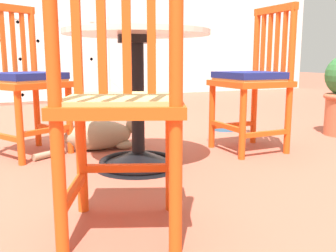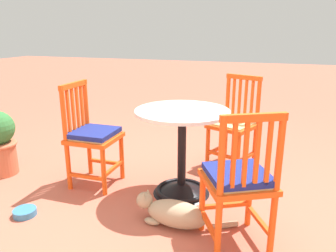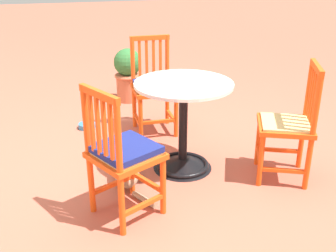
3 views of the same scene
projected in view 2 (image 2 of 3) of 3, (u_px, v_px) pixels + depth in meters
ground_plane at (184, 199)px, 2.70m from camera, size 24.00×24.00×0.00m
cafe_table at (182, 162)px, 2.72m from camera, size 0.76×0.76×0.73m
orange_chair_facing_out at (92, 136)px, 2.86m from camera, size 0.40×0.40×0.91m
orange_chair_by_planter at (239, 181)px, 2.01m from camera, size 0.54×0.54×0.91m
orange_chair_near_fence at (234, 125)px, 3.25m from camera, size 0.52×0.52×0.91m
tabby_cat at (172, 213)px, 2.32m from camera, size 0.74×0.27×0.23m
pet_water_bowl at (25, 212)px, 2.45m from camera, size 0.17×0.17×0.05m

